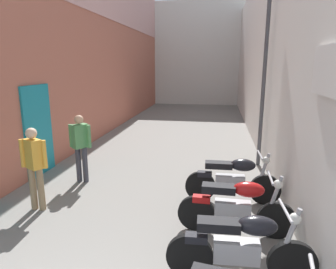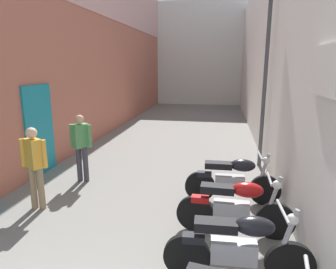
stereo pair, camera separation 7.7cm
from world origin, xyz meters
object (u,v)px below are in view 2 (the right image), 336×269
Objects in this scene: motorcycle_second at (239,246)px; motorcycle_fourth at (233,179)px; pedestrian_further_down at (81,143)px; pedestrian_mid_alley at (34,162)px; motorcycle_third at (235,206)px; street_lamp at (262,64)px.

motorcycle_second is 2.27m from motorcycle_fourth.
pedestrian_mid_alley is at bearing -98.65° from pedestrian_further_down.
pedestrian_further_down is at bearing 153.36° from motorcycle_third.
motorcycle_third is (0.00, 1.10, 0.00)m from motorcycle_second.
pedestrian_mid_alley is 5.73m from street_lamp.
street_lamp reaches higher than pedestrian_mid_alley.
motorcycle_second and motorcycle_third have the same top height.
motorcycle_fourth is 1.18× the size of pedestrian_mid_alley.
pedestrian_mid_alley is (-3.62, 0.27, 0.42)m from motorcycle_third.
motorcycle_second is 1.10m from motorcycle_third.
street_lamp is at bearing 81.55° from motorcycle_second.
motorcycle_third is 1.18× the size of pedestrian_further_down.
motorcycle_third is 3.82m from pedestrian_further_down.
pedestrian_further_down reaches higher than motorcycle_fourth.
pedestrian_mid_alley reaches higher than motorcycle_fourth.
motorcycle_fourth is 3.47m from pedestrian_further_down.
motorcycle_second and motorcycle_fourth have the same top height.
pedestrian_mid_alley is (-3.62, -0.90, 0.42)m from motorcycle_fourth.
motorcycle_third and motorcycle_fourth have the same top height.
pedestrian_mid_alley and pedestrian_further_down have the same top height.
pedestrian_further_down is at bearing 171.03° from motorcycle_fourth.
motorcycle_third is 0.41× the size of street_lamp.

